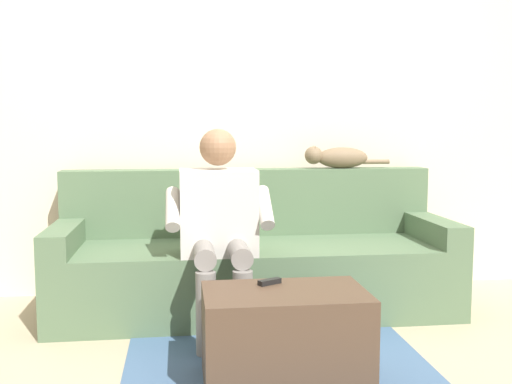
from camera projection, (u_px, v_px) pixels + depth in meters
ground_plane at (272, 352)px, 2.94m from camera, size 8.00×8.00×0.00m
back_wall at (245, 91)px, 4.00m from camera, size 5.13×0.06×2.70m
couch at (254, 262)px, 3.65m from camera, size 2.37×0.82×0.84m
coffee_table at (285, 337)px, 2.58m from camera, size 0.70×0.44×0.41m
person_solo_seated at (219, 219)px, 3.20m from camera, size 0.57×0.61×1.10m
cat_on_backrest at (337, 157)px, 3.92m from camera, size 0.57×0.13×0.15m
remote_black at (270, 282)px, 2.66m from camera, size 0.11×0.08×0.02m
floor_rug at (280, 370)px, 2.72m from camera, size 1.42×1.48×0.01m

